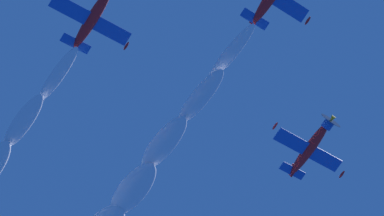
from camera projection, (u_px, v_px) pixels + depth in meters
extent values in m
ellipsoid|color=red|center=(308.00, 21.00, 84.36)|extent=(0.41, 0.98, 0.43)
cube|color=#194CB2|center=(255.00, 19.00, 85.11)|extent=(3.14, 1.21, 0.97)
cube|color=red|center=(255.00, 19.00, 85.63)|extent=(0.51, 1.32, 1.29)
ellipsoid|color=red|center=(310.00, 148.00, 91.11)|extent=(2.18, 6.96, 2.04)
cylinder|color=#194CB2|center=(328.00, 124.00, 90.47)|extent=(1.41, 1.17, 1.41)
cone|color=yellow|center=(332.00, 119.00, 90.34)|extent=(0.70, 0.83, 0.70)
cylinder|color=#3F3F47|center=(331.00, 120.00, 90.37)|extent=(2.86, 0.58, 2.89)
cube|color=#194CB2|center=(308.00, 150.00, 90.98)|extent=(8.56, 2.24, 2.51)
ellipsoid|color=red|center=(342.00, 174.00, 90.86)|extent=(0.41, 0.97, 0.41)
ellipsoid|color=red|center=(275.00, 126.00, 91.11)|extent=(0.41, 0.97, 0.41)
cube|color=#194CB2|center=(292.00, 171.00, 91.77)|extent=(3.12, 1.21, 0.99)
cube|color=red|center=(292.00, 170.00, 92.28)|extent=(0.53, 1.29, 1.25)
ellipsoid|color=#1E232D|center=(311.00, 145.00, 91.46)|extent=(1.05, 1.68, 0.99)
ellipsoid|color=red|center=(93.00, 18.00, 84.34)|extent=(2.25, 6.96, 2.11)
cube|color=#194CB2|center=(91.00, 20.00, 84.21)|extent=(8.48, 2.23, 2.83)
ellipsoid|color=red|center=(126.00, 46.00, 83.92)|extent=(0.43, 0.97, 0.42)
cube|color=#194CB2|center=(76.00, 44.00, 84.97)|extent=(3.10, 1.21, 1.11)
cube|color=red|center=(77.00, 44.00, 85.49)|extent=(0.58, 1.30, 1.25)
ellipsoid|color=#1E232D|center=(96.00, 15.00, 84.69)|extent=(1.07, 1.69, 1.02)
ellipsoid|color=white|center=(232.00, 52.00, 85.91)|extent=(2.01, 7.60, 2.30)
ellipsoid|color=white|center=(201.00, 96.00, 86.68)|extent=(2.52, 7.72, 2.79)
ellipsoid|color=white|center=(164.00, 143.00, 88.05)|extent=(3.03, 7.83, 3.29)
ellipsoid|color=white|center=(133.00, 189.00, 88.99)|extent=(3.54, 7.95, 3.79)
ellipsoid|color=white|center=(58.00, 75.00, 85.56)|extent=(2.01, 7.60, 2.30)
ellipsoid|color=white|center=(23.00, 121.00, 86.66)|extent=(2.52, 7.72, 2.79)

